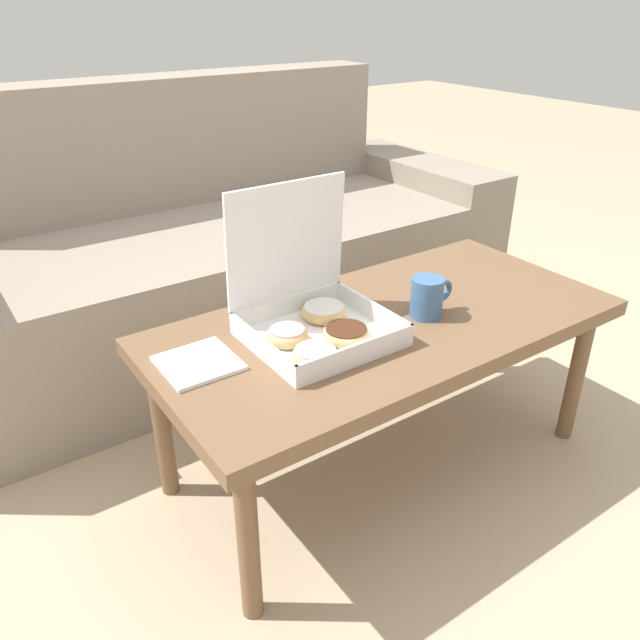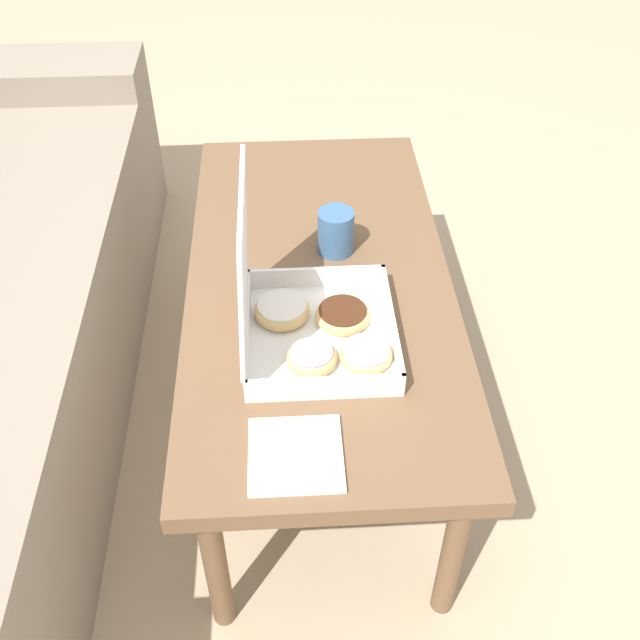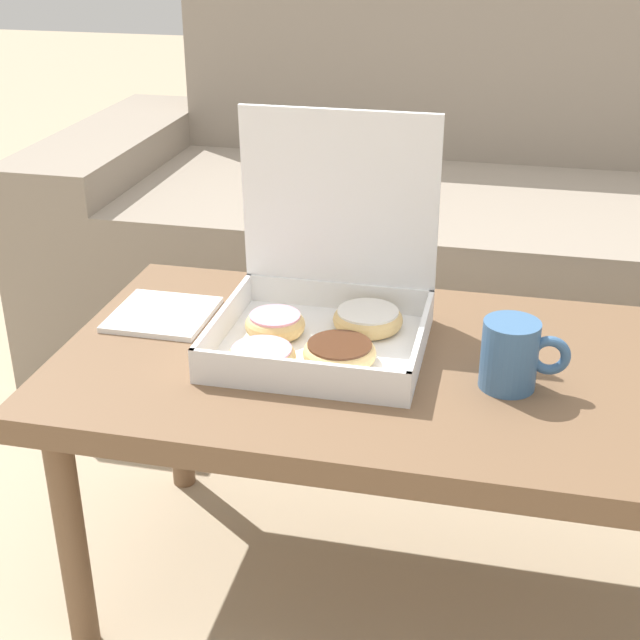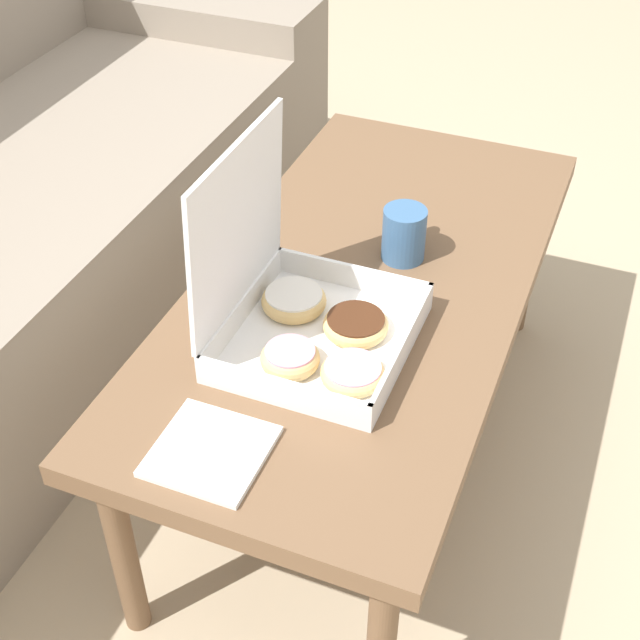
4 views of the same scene
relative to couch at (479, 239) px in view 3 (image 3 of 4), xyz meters
name	(u,v)px [view 3 (image 3 of 4)]	position (x,y,z in m)	size (l,w,h in m)	color
ground_plane	(437,548)	(0.00, -0.81, -0.30)	(12.00, 12.00, 0.00)	tan
couch	(479,239)	(0.00, 0.00, 0.00)	(2.08, 0.82, 0.89)	gray
coffee_table	(444,392)	(0.00, -0.94, 0.10)	(1.16, 0.56, 0.44)	brown
pastry_box	(323,310)	(-0.19, -0.90, 0.20)	(0.31, 0.29, 0.34)	white
coffee_mug	(512,355)	(0.09, -0.98, 0.19)	(0.12, 0.08, 0.10)	#3D6693
napkin_stack	(162,314)	(-0.47, -0.87, 0.15)	(0.16, 0.16, 0.01)	white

